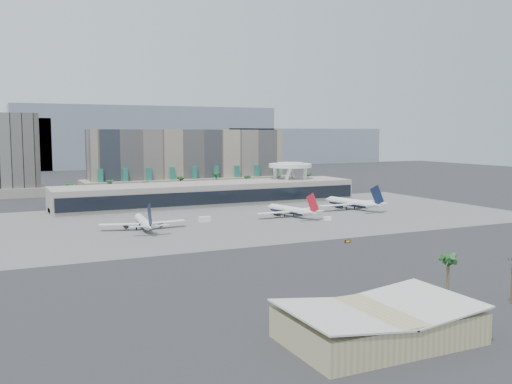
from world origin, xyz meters
name	(u,v)px	position (x,y,z in m)	size (l,w,h in m)	color
ground	(309,236)	(0.00, 0.00, 0.00)	(900.00, 900.00, 0.00)	#232326
apron_pad	(250,217)	(0.00, 55.00, 0.03)	(260.00, 130.00, 0.06)	#5B5B59
mountain_ridge	(121,141)	(27.88, 470.00, 29.89)	(680.00, 60.00, 70.00)	gray
hotel	(189,167)	(10.00, 174.41, 16.81)	(140.00, 30.00, 42.00)	tan
office_tower	(16,160)	(-95.00, 200.00, 22.94)	(30.00, 30.00, 52.00)	black
terminal	(209,193)	(0.00, 109.84, 6.52)	(170.00, 32.50, 14.50)	#A89F93
saucer_structure	(290,168)	(55.00, 116.00, 18.45)	(26.00, 26.00, 21.89)	white
palm_row	(200,180)	(7.00, 145.00, 10.50)	(157.80, 2.80, 13.10)	brown
hangar_left	(378,324)	(-45.00, -102.00, 3.20)	(36.65, 22.60, 7.55)	tan
airliner_left	(144,222)	(-54.41, 42.05, 3.23)	(35.91, 37.09, 12.81)	white
airliner_centre	(290,210)	(18.07, 48.26, 3.22)	(35.14, 36.54, 12.76)	white
airliner_right	(352,203)	(59.64, 57.56, 3.57)	(39.03, 40.58, 14.16)	white
service_vehicle_a	(205,219)	(-24.59, 50.29, 1.24)	(5.08, 2.48, 2.48)	white
service_vehicle_b	(327,218)	(27.99, 30.94, 0.86)	(3.33, 1.90, 1.71)	white
taxiway_sign	(348,241)	(5.84, -17.53, 0.52)	(2.32, 0.53, 1.05)	black
near_palm_a	(448,265)	(-12.39, -86.28, 8.11)	(6.00, 6.00, 10.92)	brown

